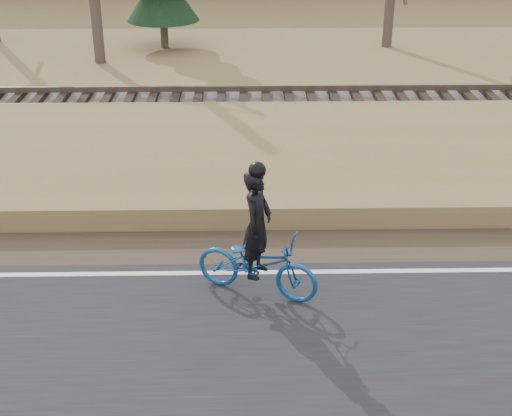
{
  "coord_description": "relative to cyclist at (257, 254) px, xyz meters",
  "views": [
    {
      "loc": [
        -0.63,
        -9.87,
        6.16
      ],
      "look_at": [
        -0.42,
        0.5,
        1.1
      ],
      "focal_mm": 50.0,
      "sensor_mm": 36.0,
      "label": 1
    }
  ],
  "objects": [
    {
      "name": "cyclist",
      "position": [
        0.0,
        0.0,
        0.0
      ],
      "size": [
        2.09,
        1.4,
        2.21
      ],
      "rotation": [
        0.0,
        0.0,
        1.17
      ],
      "color": "navy",
      "rests_on": "road"
    },
    {
      "name": "embankment",
      "position": [
        0.42,
        4.59,
        -0.53
      ],
      "size": [
        120.0,
        5.0,
        0.44
      ],
      "primitive_type": "cube",
      "color": "olive",
      "rests_on": "ground"
    },
    {
      "name": "ballast",
      "position": [
        0.42,
        8.39,
        -0.53
      ],
      "size": [
        120.0,
        3.0,
        0.45
      ],
      "primitive_type": "cube",
      "color": "slate",
      "rests_on": "ground"
    },
    {
      "name": "railroad",
      "position": [
        0.42,
        8.39,
        -0.23
      ],
      "size": [
        120.0,
        2.4,
        0.29
      ],
      "color": "black",
      "rests_on": "ballast"
    },
    {
      "name": "road",
      "position": [
        0.42,
        -2.11,
        -0.72
      ],
      "size": [
        120.0,
        6.0,
        0.06
      ],
      "primitive_type": "cube",
      "color": "black",
      "rests_on": "ground"
    },
    {
      "name": "ground",
      "position": [
        0.42,
        0.39,
        -0.75
      ],
      "size": [
        120.0,
        120.0,
        0.0
      ],
      "primitive_type": "plane",
      "color": "olive",
      "rests_on": "ground"
    },
    {
      "name": "edge_line",
      "position": [
        0.42,
        0.59,
        -0.69
      ],
      "size": [
        120.0,
        0.12,
        0.01
      ],
      "primitive_type": "cube",
      "color": "silver",
      "rests_on": "road"
    },
    {
      "name": "shoulder",
      "position": [
        0.42,
        1.59,
        -0.73
      ],
      "size": [
        120.0,
        1.6,
        0.04
      ],
      "primitive_type": "cube",
      "color": "#473A2B",
      "rests_on": "ground"
    }
  ]
}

